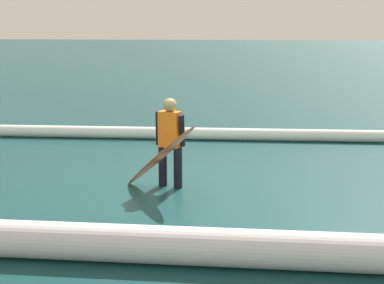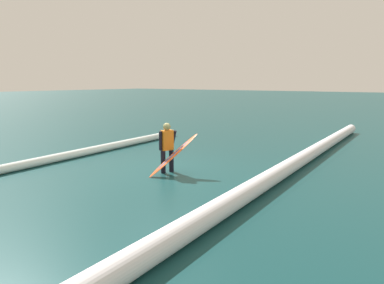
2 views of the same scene
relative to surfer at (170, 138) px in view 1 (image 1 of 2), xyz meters
name	(u,v)px [view 1 (image 1 of 2)]	position (x,y,z in m)	size (l,w,h in m)	color
ground_plane	(186,183)	(-0.23, -0.22, -0.82)	(172.64, 172.64, 0.00)	#133E40
surfer	(170,138)	(0.00, 0.00, 0.00)	(0.49, 0.34, 1.47)	black
surfboard	(160,157)	(0.12, 0.33, -0.24)	(1.38, 1.07, 1.19)	#E55926
wave_crest_foreground	(86,132)	(2.55, -3.78, -0.68)	(0.28, 0.28, 15.74)	white
wave_crest_midground	(108,243)	(0.28, 2.97, -0.60)	(0.43, 0.43, 23.45)	white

